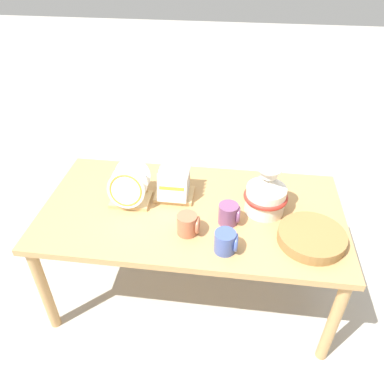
% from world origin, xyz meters
% --- Properties ---
extents(ground_plane, '(14.00, 14.00, 0.00)m').
position_xyz_m(ground_plane, '(0.00, 0.00, 0.00)').
color(ground_plane, '#B2ADA3').
extents(display_table, '(1.55, 0.80, 0.62)m').
position_xyz_m(display_table, '(0.00, 0.00, 0.56)').
color(display_table, tan).
rests_on(display_table, ground_plane).
extents(ceramic_vase, '(0.22, 0.22, 0.27)m').
position_xyz_m(ceramic_vase, '(0.37, 0.04, 0.74)').
color(ceramic_vase, white).
rests_on(ceramic_vase, display_table).
extents(dish_rack_round_plates, '(0.20, 0.19, 0.21)m').
position_xyz_m(dish_rack_round_plates, '(-0.33, 0.01, 0.70)').
color(dish_rack_round_plates, tan).
rests_on(dish_rack_round_plates, display_table).
extents(dish_rack_square_plates, '(0.20, 0.18, 0.17)m').
position_xyz_m(dish_rack_square_plates, '(-0.11, 0.10, 0.68)').
color(dish_rack_square_plates, tan).
rests_on(dish_rack_square_plates, display_table).
extents(wicker_charger_stack, '(0.31, 0.31, 0.05)m').
position_xyz_m(wicker_charger_stack, '(0.58, -0.16, 0.65)').
color(wicker_charger_stack, olive).
rests_on(wicker_charger_stack, display_table).
extents(mug_terracotta_glaze, '(0.11, 0.10, 0.10)m').
position_xyz_m(mug_terracotta_glaze, '(0.01, -0.18, 0.68)').
color(mug_terracotta_glaze, '#B76647').
rests_on(mug_terracotta_glaze, display_table).
extents(mug_cobalt_glaze, '(0.11, 0.10, 0.10)m').
position_xyz_m(mug_cobalt_glaze, '(0.19, -0.27, 0.68)').
color(mug_cobalt_glaze, '#42569E').
rests_on(mug_cobalt_glaze, display_table).
extents(mug_plum_glaze, '(0.11, 0.10, 0.10)m').
position_xyz_m(mug_plum_glaze, '(0.19, -0.08, 0.68)').
color(mug_plum_glaze, '#7A4770').
rests_on(mug_plum_glaze, display_table).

